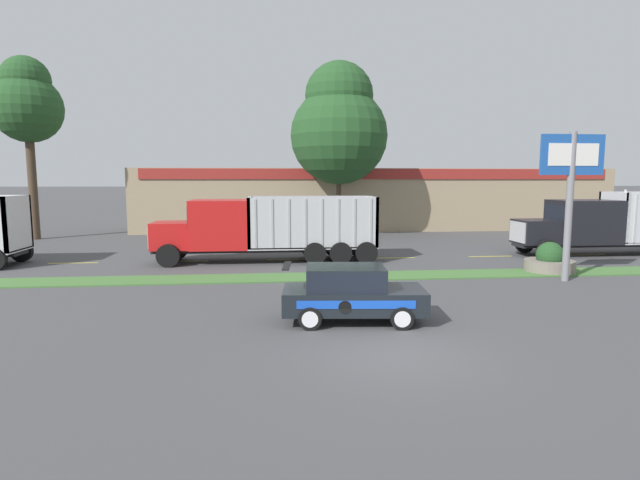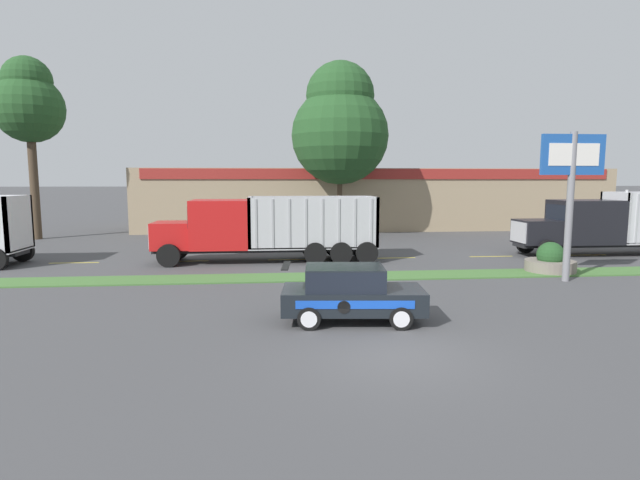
{
  "view_description": "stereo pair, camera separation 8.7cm",
  "coord_description": "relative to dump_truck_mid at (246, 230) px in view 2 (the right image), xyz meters",
  "views": [
    {
      "loc": [
        -2.93,
        -11.21,
        4.12
      ],
      "look_at": [
        -0.93,
        8.6,
        1.71
      ],
      "focal_mm": 28.0,
      "sensor_mm": 36.0,
      "label": 1
    },
    {
      "loc": [
        -2.85,
        -11.22,
        4.12
      ],
      "look_at": [
        -0.93,
        8.6,
        1.71
      ],
      "focal_mm": 28.0,
      "sensor_mm": 36.0,
      "label": 2
    }
  ],
  "objects": [
    {
      "name": "store_sign_post",
      "position": [
        13.21,
        -6.12,
        2.66
      ],
      "size": [
        2.63,
        0.28,
        6.01
      ],
      "color": "gray",
      "rests_on": "ground_plane"
    },
    {
      "name": "rally_car",
      "position": [
        3.53,
        -11.04,
        -0.76
      ],
      "size": [
        4.24,
        2.2,
        1.67
      ],
      "color": "black",
      "rests_on": "ground_plane"
    },
    {
      "name": "dump_truck_trail",
      "position": [
        19.68,
        0.43,
        -0.01
      ],
      "size": [
        12.46,
        2.63,
        3.59
      ],
      "color": "black",
      "rests_on": "ground_plane"
    },
    {
      "name": "centre_line_6",
      "position": [
        13.04,
        0.48,
        -1.6
      ],
      "size": [
        2.4,
        0.14,
        0.01
      ],
      "primitive_type": "cube",
      "color": "yellow",
      "rests_on": "ground_plane"
    },
    {
      "name": "centre_line_3",
      "position": [
        -3.16,
        0.48,
        -1.6
      ],
      "size": [
        2.4,
        0.14,
        0.01
      ],
      "primitive_type": "cube",
      "color": "yellow",
      "rests_on": "ground_plane"
    },
    {
      "name": "dump_truck_mid",
      "position": [
        0.0,
        0.0,
        0.0
      ],
      "size": [
        11.11,
        2.74,
        3.27
      ],
      "color": "black",
      "rests_on": "ground_plane"
    },
    {
      "name": "centre_line_4",
      "position": [
        2.24,
        0.48,
        -1.6
      ],
      "size": [
        2.4,
        0.14,
        0.01
      ],
      "primitive_type": "cube",
      "color": "yellow",
      "rests_on": "ground_plane"
    },
    {
      "name": "centre_line_5",
      "position": [
        7.64,
        0.48,
        -1.6
      ],
      "size": [
        2.4,
        0.14,
        0.01
      ],
      "primitive_type": "cube",
      "color": "yellow",
      "rests_on": "ground_plane"
    },
    {
      "name": "tree_behind_left",
      "position": [
        -14.99,
        11.15,
        7.66
      ],
      "size": [
        4.57,
        4.57,
        12.33
      ],
      "color": "#473828",
      "rests_on": "ground_plane"
    },
    {
      "name": "centre_line_2",
      "position": [
        -8.56,
        0.48,
        -1.6
      ],
      "size": [
        2.4,
        0.14,
        0.01
      ],
      "primitive_type": "cube",
      "color": "yellow",
      "rests_on": "ground_plane"
    },
    {
      "name": "centre_line_7",
      "position": [
        18.44,
        0.48,
        -1.6
      ],
      "size": [
        2.4,
        0.14,
        0.01
      ],
      "primitive_type": "cube",
      "color": "yellow",
      "rests_on": "ground_plane"
    },
    {
      "name": "stone_planter",
      "position": [
        13.64,
        -4.22,
        -1.13
      ],
      "size": [
        2.16,
        2.16,
        1.37
      ],
      "color": "slate",
      "rests_on": "ground_plane"
    },
    {
      "name": "ground_plane",
      "position": [
        4.13,
        -13.88,
        -1.6
      ],
      "size": [
        600.0,
        600.0,
        0.0
      ],
      "primitive_type": "plane",
      "color": "#474749"
    },
    {
      "name": "tree_behind_centre",
      "position": [
        6.24,
        11.16,
        6.36
      ],
      "size": [
        6.98,
        6.98,
        12.49
      ],
      "color": "#473828",
      "rests_on": "ground_plane"
    },
    {
      "name": "grass_verge",
      "position": [
        4.13,
        -4.44,
        -1.57
      ],
      "size": [
        120.0,
        1.84,
        0.06
      ],
      "primitive_type": "cube",
      "color": "#477538",
      "rests_on": "ground_plane"
    },
    {
      "name": "store_building_backdrop",
      "position": [
        9.92,
        19.18,
        0.9
      ],
      "size": [
        38.62,
        12.1,
        5.0
      ],
      "color": "#9E896B",
      "rests_on": "ground_plane"
    }
  ]
}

